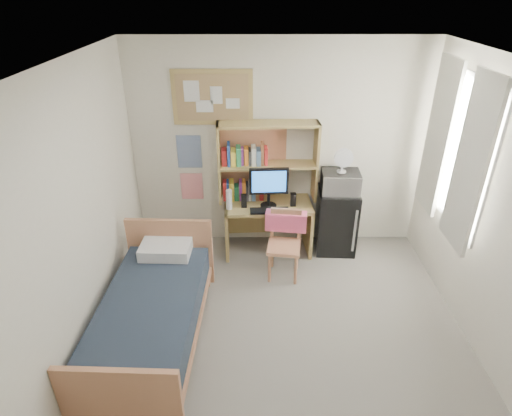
{
  "coord_description": "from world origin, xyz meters",
  "views": [
    {
      "loc": [
        -0.29,
        -2.89,
        3.13
      ],
      "look_at": [
        -0.28,
        1.2,
        0.94
      ],
      "focal_mm": 30.0,
      "sensor_mm": 36.0,
      "label": 1
    }
  ],
  "objects_px": {
    "monitor": "(269,188)",
    "speaker_right": "(293,199)",
    "bed": "(152,320)",
    "bulletin_board": "(212,97)",
    "microwave": "(340,182)",
    "desk": "(268,227)",
    "mini_fridge": "(336,220)",
    "speaker_left": "(244,201)",
    "desk_fan": "(342,161)",
    "desk_chair": "(284,246)"
  },
  "relations": [
    {
      "from": "monitor",
      "to": "speaker_right",
      "type": "height_order",
      "value": "monitor"
    },
    {
      "from": "bed",
      "to": "monitor",
      "type": "xyz_separation_m",
      "value": [
        1.16,
        1.53,
        0.67
      ]
    },
    {
      "from": "monitor",
      "to": "bed",
      "type": "bearing_deg",
      "value": -130.23
    },
    {
      "from": "bulletin_board",
      "to": "monitor",
      "type": "xyz_separation_m",
      "value": [
        0.66,
        -0.34,
        -1.0
      ]
    },
    {
      "from": "bed",
      "to": "microwave",
      "type": "height_order",
      "value": "microwave"
    },
    {
      "from": "desk",
      "to": "mini_fridge",
      "type": "height_order",
      "value": "mini_fridge"
    },
    {
      "from": "monitor",
      "to": "speaker_left",
      "type": "bearing_deg",
      "value": 180.0
    },
    {
      "from": "bed",
      "to": "monitor",
      "type": "distance_m",
      "value": 2.03
    },
    {
      "from": "monitor",
      "to": "speaker_right",
      "type": "relative_size",
      "value": 3.02
    },
    {
      "from": "desk",
      "to": "desk_fan",
      "type": "height_order",
      "value": "desk_fan"
    },
    {
      "from": "desk_chair",
      "to": "monitor",
      "type": "height_order",
      "value": "monitor"
    },
    {
      "from": "desk_chair",
      "to": "speaker_left",
      "type": "relative_size",
      "value": 4.97
    },
    {
      "from": "speaker_left",
      "to": "speaker_right",
      "type": "height_order",
      "value": "speaker_right"
    },
    {
      "from": "mini_fridge",
      "to": "desk_fan",
      "type": "xyz_separation_m",
      "value": [
        -0.0,
        -0.02,
        0.82
      ]
    },
    {
      "from": "speaker_right",
      "to": "desk_fan",
      "type": "xyz_separation_m",
      "value": [
        0.57,
        0.06,
        0.48
      ]
    },
    {
      "from": "bulletin_board",
      "to": "microwave",
      "type": "bearing_deg",
      "value": -9.99
    },
    {
      "from": "desk",
      "to": "mini_fridge",
      "type": "distance_m",
      "value": 0.88
    },
    {
      "from": "desk",
      "to": "mini_fridge",
      "type": "xyz_separation_m",
      "value": [
        0.87,
        0.04,
        0.08
      ]
    },
    {
      "from": "desk",
      "to": "desk_chair",
      "type": "bearing_deg",
      "value": -75.51
    },
    {
      "from": "speaker_left",
      "to": "microwave",
      "type": "relative_size",
      "value": 0.36
    },
    {
      "from": "desk_chair",
      "to": "desk",
      "type": "bearing_deg",
      "value": 115.59
    },
    {
      "from": "bed",
      "to": "speaker_right",
      "type": "xyz_separation_m",
      "value": [
        1.46,
        1.54,
        0.51
      ]
    },
    {
      "from": "desk_chair",
      "to": "mini_fridge",
      "type": "height_order",
      "value": "mini_fridge"
    },
    {
      "from": "microwave",
      "to": "desk",
      "type": "bearing_deg",
      "value": -175.82
    },
    {
      "from": "desk_chair",
      "to": "mini_fridge",
      "type": "xyz_separation_m",
      "value": [
        0.7,
        0.58,
        0.01
      ]
    },
    {
      "from": "bed",
      "to": "desk_fan",
      "type": "bearing_deg",
      "value": 40.58
    },
    {
      "from": "bulletin_board",
      "to": "desk",
      "type": "bearing_deg",
      "value": -23.48
    },
    {
      "from": "mini_fridge",
      "to": "bed",
      "type": "xyz_separation_m",
      "value": [
        -2.03,
        -1.62,
        -0.17
      ]
    },
    {
      "from": "desk",
      "to": "monitor",
      "type": "distance_m",
      "value": 0.59
    },
    {
      "from": "bulletin_board",
      "to": "microwave",
      "type": "height_order",
      "value": "bulletin_board"
    },
    {
      "from": "mini_fridge",
      "to": "speaker_right",
      "type": "xyz_separation_m",
      "value": [
        -0.57,
        -0.08,
        0.34
      ]
    },
    {
      "from": "mini_fridge",
      "to": "speaker_left",
      "type": "xyz_separation_m",
      "value": [
        -1.17,
        -0.11,
        0.34
      ]
    },
    {
      "from": "bulletin_board",
      "to": "mini_fridge",
      "type": "relative_size",
      "value": 1.13
    },
    {
      "from": "monitor",
      "to": "microwave",
      "type": "xyz_separation_m",
      "value": [
        0.87,
        0.08,
        0.04
      ]
    },
    {
      "from": "bed",
      "to": "desk",
      "type": "bearing_deg",
      "value": 56.23
    },
    {
      "from": "bed",
      "to": "microwave",
      "type": "distance_m",
      "value": 2.68
    },
    {
      "from": "microwave",
      "to": "desk_fan",
      "type": "bearing_deg",
      "value": 0.0
    },
    {
      "from": "bulletin_board",
      "to": "mini_fridge",
      "type": "distance_m",
      "value": 2.16
    },
    {
      "from": "mini_fridge",
      "to": "speaker_left",
      "type": "relative_size",
      "value": 5.09
    },
    {
      "from": "desk",
      "to": "speaker_left",
      "type": "relative_size",
      "value": 6.59
    },
    {
      "from": "bulletin_board",
      "to": "mini_fridge",
      "type": "xyz_separation_m",
      "value": [
        1.53,
        -0.25,
        -1.5
      ]
    },
    {
      "from": "bed",
      "to": "microwave",
      "type": "bearing_deg",
      "value": 40.58
    },
    {
      "from": "desk_chair",
      "to": "monitor",
      "type": "xyz_separation_m",
      "value": [
        -0.17,
        0.49,
        0.52
      ]
    },
    {
      "from": "mini_fridge",
      "to": "monitor",
      "type": "distance_m",
      "value": 1.01
    },
    {
      "from": "bulletin_board",
      "to": "microwave",
      "type": "distance_m",
      "value": 1.82
    },
    {
      "from": "desk_chair",
      "to": "bed",
      "type": "height_order",
      "value": "desk_chair"
    },
    {
      "from": "bulletin_board",
      "to": "desk_fan",
      "type": "distance_m",
      "value": 1.69
    },
    {
      "from": "desk_chair",
      "to": "bulletin_board",
      "type": "bearing_deg",
      "value": 142.84
    },
    {
      "from": "speaker_left",
      "to": "bed",
      "type": "bearing_deg",
      "value": -122.66
    },
    {
      "from": "bulletin_board",
      "to": "speaker_right",
      "type": "bearing_deg",
      "value": -18.92
    }
  ]
}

